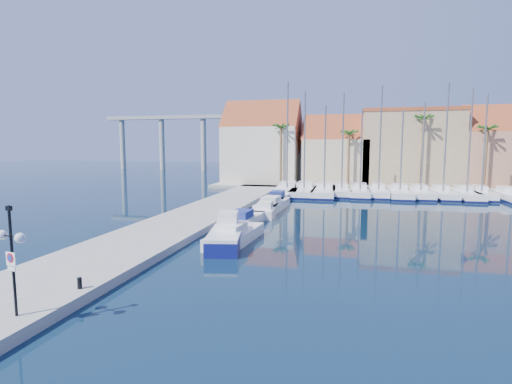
# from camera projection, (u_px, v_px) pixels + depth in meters

# --- Properties ---
(ground) EXTENTS (260.00, 260.00, 0.00)m
(ground) POSITION_uv_depth(u_px,v_px,m) (247.00, 286.00, 19.03)
(ground) COLOR black
(ground) RESTS_ON ground
(quay_west) EXTENTS (6.00, 77.00, 0.50)m
(quay_west) POSITION_uv_depth(u_px,v_px,m) (187.00, 220.00, 34.15)
(quay_west) COLOR gray
(quay_west) RESTS_ON ground
(shore_north) EXTENTS (54.00, 16.00, 0.50)m
(shore_north) POSITION_uv_depth(u_px,v_px,m) (387.00, 186.00, 62.92)
(shore_north) COLOR gray
(shore_north) RESTS_ON ground
(lamp_post) EXTENTS (1.36, 0.58, 4.07)m
(lamp_post) POSITION_uv_depth(u_px,v_px,m) (11.00, 244.00, 14.21)
(lamp_post) COLOR black
(lamp_post) RESTS_ON quay_west
(bollard) EXTENTS (0.20, 0.20, 0.50)m
(bollard) POSITION_uv_depth(u_px,v_px,m) (80.00, 283.00, 17.24)
(bollard) COLOR black
(bollard) RESTS_ON quay_west
(fishing_boat) EXTENTS (3.16, 6.33, 2.12)m
(fishing_boat) POSITION_uv_depth(u_px,v_px,m) (227.00, 235.00, 26.60)
(fishing_boat) COLOR navy
(fishing_boat) RESTS_ON ground
(motorboat_west_0) EXTENTS (2.63, 6.76, 1.40)m
(motorboat_west_0) POSITION_uv_depth(u_px,v_px,m) (235.00, 235.00, 27.49)
(motorboat_west_0) COLOR white
(motorboat_west_0) RESTS_ON ground
(motorboat_west_1) EXTENTS (2.37, 6.36, 1.40)m
(motorboat_west_1) POSITION_uv_depth(u_px,v_px,m) (244.00, 220.00, 32.98)
(motorboat_west_1) COLOR white
(motorboat_west_1) RESTS_ON ground
(motorboat_west_2) EXTENTS (2.19, 5.76, 1.40)m
(motorboat_west_2) POSITION_uv_depth(u_px,v_px,m) (266.00, 210.00, 37.92)
(motorboat_west_2) COLOR white
(motorboat_west_2) RESTS_ON ground
(motorboat_west_3) EXTENTS (2.61, 7.24, 1.40)m
(motorboat_west_3) POSITION_uv_depth(u_px,v_px,m) (272.00, 204.00, 41.76)
(motorboat_west_3) COLOR white
(motorboat_west_3) RESTS_ON ground
(motorboat_west_4) EXTENTS (2.21, 6.47, 1.40)m
(motorboat_west_4) POSITION_uv_depth(u_px,v_px,m) (278.00, 198.00, 46.59)
(motorboat_west_4) COLOR white
(motorboat_west_4) RESTS_ON ground
(sailboat_0) EXTENTS (4.03, 11.84, 14.88)m
(sailboat_0) POSITION_uv_depth(u_px,v_px,m) (287.00, 190.00, 54.37)
(sailboat_0) COLOR white
(sailboat_0) RESTS_ON ground
(sailboat_1) EXTENTS (3.41, 11.90, 13.55)m
(sailboat_1) POSITION_uv_depth(u_px,v_px,m) (304.00, 190.00, 53.99)
(sailboat_1) COLOR white
(sailboat_1) RESTS_ON ground
(sailboat_2) EXTENTS (3.02, 11.24, 11.70)m
(sailboat_2) POSITION_uv_depth(u_px,v_px,m) (324.00, 191.00, 52.99)
(sailboat_2) COLOR white
(sailboat_2) RESTS_ON ground
(sailboat_3) EXTENTS (2.82, 8.90, 13.26)m
(sailboat_3) POSITION_uv_depth(u_px,v_px,m) (341.00, 191.00, 53.07)
(sailboat_3) COLOR white
(sailboat_3) RESTS_ON ground
(sailboat_4) EXTENTS (2.49, 9.32, 11.18)m
(sailboat_4) POSITION_uv_depth(u_px,v_px,m) (360.00, 192.00, 52.38)
(sailboat_4) COLOR white
(sailboat_4) RESTS_ON ground
(sailboat_5) EXTENTS (2.57, 9.24, 14.14)m
(sailboat_5) POSITION_uv_depth(u_px,v_px,m) (378.00, 191.00, 52.23)
(sailboat_5) COLOR white
(sailboat_5) RESTS_ON ground
(sailboat_6) EXTENTS (2.85, 10.18, 11.01)m
(sailboat_6) POSITION_uv_depth(u_px,v_px,m) (399.00, 193.00, 51.50)
(sailboat_6) COLOR white
(sailboat_6) RESTS_ON ground
(sailboat_7) EXTENTS (2.49, 9.24, 11.97)m
(sailboat_7) POSITION_uv_depth(u_px,v_px,m) (420.00, 193.00, 51.05)
(sailboat_7) COLOR white
(sailboat_7) RESTS_ON ground
(sailboat_8) EXTENTS (2.64, 8.50, 14.17)m
(sailboat_8) POSITION_uv_depth(u_px,v_px,m) (442.00, 193.00, 50.22)
(sailboat_8) COLOR white
(sailboat_8) RESTS_ON ground
(sailboat_9) EXTENTS (2.57, 9.12, 13.41)m
(sailboat_9) POSITION_uv_depth(u_px,v_px,m) (465.00, 194.00, 49.60)
(sailboat_9) COLOR white
(sailboat_9) RESTS_ON ground
(sailboat_10) EXTENTS (2.63, 8.47, 12.80)m
(sailboat_10) POSITION_uv_depth(u_px,v_px,m) (480.00, 194.00, 49.84)
(sailboat_10) COLOR white
(sailboat_10) RESTS_ON ground
(sailboat_11) EXTENTS (2.62, 9.84, 11.17)m
(sailboat_11) POSITION_uv_depth(u_px,v_px,m) (510.00, 196.00, 47.95)
(sailboat_11) COLOR white
(sailboat_11) RESTS_ON ground
(building_0) EXTENTS (12.30, 9.00, 13.50)m
(building_0) POSITION_uv_depth(u_px,v_px,m) (263.00, 146.00, 65.96)
(building_0) COLOR beige
(building_0) RESTS_ON shore_north
(building_1) EXTENTS (10.30, 8.00, 11.00)m
(building_1) POSITION_uv_depth(u_px,v_px,m) (336.00, 154.00, 63.26)
(building_1) COLOR #C2B089
(building_1) RESTS_ON shore_north
(building_2) EXTENTS (14.20, 10.20, 11.50)m
(building_2) POSITION_uv_depth(u_px,v_px,m) (409.00, 148.00, 61.51)
(building_2) COLOR #A08362
(building_2) RESTS_ON shore_north
(building_3) EXTENTS (10.30, 8.00, 12.00)m
(building_3) POSITION_uv_depth(u_px,v_px,m) (498.00, 151.00, 57.75)
(building_3) COLOR #B3795A
(building_3) RESTS_ON shore_north
(palm_0) EXTENTS (2.60, 2.60, 10.15)m
(palm_0) POSITION_uv_depth(u_px,v_px,m) (281.00, 129.00, 59.89)
(palm_0) COLOR brown
(palm_0) RESTS_ON shore_north
(palm_1) EXTENTS (2.60, 2.60, 9.15)m
(palm_1) POSITION_uv_depth(u_px,v_px,m) (349.00, 135.00, 57.63)
(palm_1) COLOR brown
(palm_1) RESTS_ON shore_north
(palm_2) EXTENTS (2.60, 2.60, 11.15)m
(palm_2) POSITION_uv_depth(u_px,v_px,m) (424.00, 121.00, 55.04)
(palm_2) COLOR brown
(palm_2) RESTS_ON shore_north
(palm_3) EXTENTS (2.60, 2.60, 9.65)m
(palm_3) POSITION_uv_depth(u_px,v_px,m) (487.00, 130.00, 53.31)
(palm_3) COLOR brown
(palm_3) RESTS_ON shore_north
(viaduct) EXTENTS (48.00, 2.20, 14.45)m
(viaduct) POSITION_uv_depth(u_px,v_px,m) (185.00, 131.00, 106.16)
(viaduct) COLOR #9E9E99
(viaduct) RESTS_ON ground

